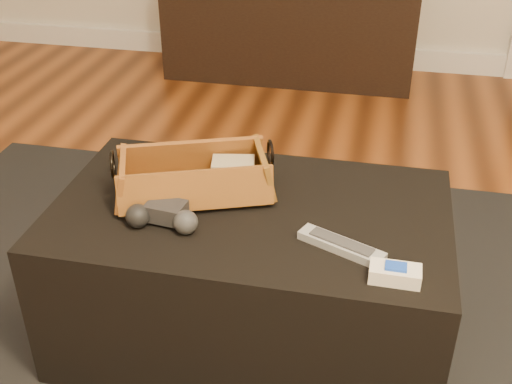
% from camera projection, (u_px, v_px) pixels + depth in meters
% --- Properties ---
extents(baseboard, '(5.00, 0.04, 0.12)m').
position_uv_depth(baseboard, '(358.00, 56.00, 3.71)').
color(baseboard, white).
rests_on(baseboard, floor).
extents(media_cabinet, '(1.33, 0.45, 0.52)m').
position_uv_depth(media_cabinet, '(291.00, 29.00, 3.49)').
color(media_cabinet, black).
rests_on(media_cabinet, floor).
extents(area_rug, '(2.60, 2.00, 0.01)m').
position_uv_depth(area_rug, '(247.00, 345.00, 1.80)').
color(area_rug, black).
rests_on(area_rug, floor).
extents(ottoman, '(1.00, 0.60, 0.42)m').
position_uv_depth(ottoman, '(250.00, 273.00, 1.73)').
color(ottoman, black).
rests_on(ottoman, area_rug).
extents(tv_remote, '(0.21, 0.14, 0.02)m').
position_uv_depth(tv_remote, '(187.00, 189.00, 1.64)').
color(tv_remote, black).
rests_on(tv_remote, wicker_basket).
extents(cloth_bundle, '(0.12, 0.09, 0.06)m').
position_uv_depth(cloth_bundle, '(233.00, 171.00, 1.69)').
color(cloth_bundle, tan).
rests_on(cloth_bundle, wicker_basket).
extents(wicker_basket, '(0.44, 0.33, 0.14)m').
position_uv_depth(wicker_basket, '(194.00, 178.00, 1.65)').
color(wicker_basket, '#A76F25').
rests_on(wicker_basket, ottoman).
extents(game_controller, '(0.18, 0.10, 0.06)m').
position_uv_depth(game_controller, '(163.00, 216.00, 1.53)').
color(game_controller, '#232325').
rests_on(game_controller, ottoman).
extents(silver_remote, '(0.21, 0.13, 0.02)m').
position_uv_depth(silver_remote, '(341.00, 245.00, 1.46)').
color(silver_remote, '#AAADB2').
rests_on(silver_remote, ottoman).
extents(cream_gadget, '(0.11, 0.06, 0.04)m').
position_uv_depth(cream_gadget, '(395.00, 274.00, 1.36)').
color(cream_gadget, white).
rests_on(cream_gadget, ottoman).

